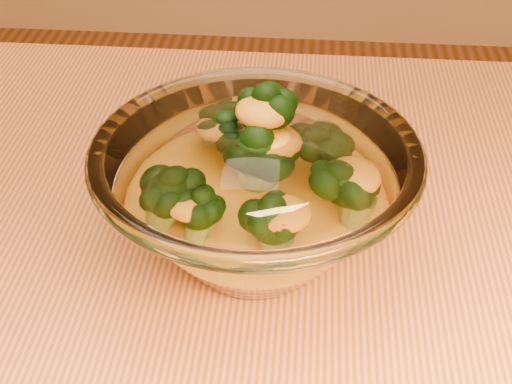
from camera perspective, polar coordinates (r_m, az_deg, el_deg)
glass_bowl at (r=0.50m, az=-0.00°, el=-0.44°), size 0.23×0.23×0.10m
cheese_sauce at (r=0.51m, az=-0.00°, el=-2.30°), size 0.13×0.13×0.04m
broccoli_heap at (r=0.50m, az=0.17°, el=2.13°), size 0.16×0.14×0.09m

